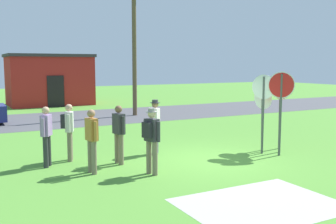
% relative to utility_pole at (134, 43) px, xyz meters
% --- Properties ---
extents(ground_plane, '(80.00, 80.00, 0.00)m').
position_rel_utility_pole_xyz_m(ground_plane, '(-2.19, -10.71, -4.00)').
color(ground_plane, '#518E33').
extents(street_asphalt, '(60.00, 6.40, 0.01)m').
position_rel_utility_pole_xyz_m(street_asphalt, '(-2.19, 0.39, -4.00)').
color(street_asphalt, '#4C4C51').
rests_on(street_asphalt, ground).
extents(concrete_path, '(3.20, 2.40, 0.01)m').
position_rel_utility_pole_xyz_m(concrete_path, '(-3.35, -14.27, -4.00)').
color(concrete_path, '#ADAAA3').
rests_on(concrete_path, ground).
extents(building_background, '(5.69, 4.10, 3.54)m').
position_rel_utility_pole_xyz_m(building_background, '(-2.96, 8.34, -2.23)').
color(building_background, '#B2231E').
rests_on(building_background, ground).
extents(utility_pole, '(1.80, 0.24, 7.65)m').
position_rel_utility_pole_xyz_m(utility_pole, '(0.00, 0.00, 0.00)').
color(utility_pole, brown).
rests_on(utility_pole, ground).
extents(stop_sign_leaning_right, '(0.11, 0.72, 2.44)m').
position_rel_utility_pole_xyz_m(stop_sign_leaning_right, '(0.44, -10.82, -2.34)').
color(stop_sign_leaning_right, '#474C4C').
rests_on(stop_sign_leaning_right, ground).
extents(stop_sign_low_front, '(0.35, 0.70, 2.53)m').
position_rel_utility_pole_xyz_m(stop_sign_low_front, '(-0.18, -10.69, -2.27)').
color(stop_sign_low_front, '#474C4C').
rests_on(stop_sign_low_front, ground).
extents(stop_sign_center_cluster, '(0.71, 0.44, 2.62)m').
position_rel_utility_pole_xyz_m(stop_sign_center_cluster, '(0.10, -11.16, -2.19)').
color(stop_sign_center_cluster, '#474C4C').
rests_on(stop_sign_center_cluster, ground).
extents(stop_sign_rear_left, '(0.24, 0.64, 2.45)m').
position_rel_utility_pole_xyz_m(stop_sign_rear_left, '(0.82, -10.40, -2.36)').
color(stop_sign_rear_left, '#474C4C').
rests_on(stop_sign_rear_left, ground).
extents(stop_sign_far_back, '(0.12, 0.78, 2.15)m').
position_rel_utility_pole_xyz_m(stop_sign_far_back, '(0.12, -10.33, -2.53)').
color(stop_sign_far_back, '#474C4C').
rests_on(stop_sign_far_back, ground).
extents(person_holding_notes, '(0.27, 0.57, 1.69)m').
position_rel_utility_pole_xyz_m(person_holding_notes, '(-5.69, -10.38, -3.05)').
color(person_holding_notes, '#7A6B56').
rests_on(person_holding_notes, ground).
extents(person_in_blue, '(0.43, 0.54, 1.74)m').
position_rel_utility_pole_xyz_m(person_in_blue, '(-4.37, -11.22, -2.99)').
color(person_in_blue, '#7A6B56').
rests_on(person_in_blue, ground).
extents(person_near_signs, '(0.42, 0.44, 1.74)m').
position_rel_utility_pole_xyz_m(person_near_signs, '(-3.23, -9.13, -3.02)').
color(person_near_signs, '#4C5670').
rests_on(person_near_signs, ground).
extents(person_with_sunhat, '(0.29, 0.56, 1.69)m').
position_rel_utility_pole_xyz_m(person_with_sunhat, '(-4.71, -9.79, -3.05)').
color(person_with_sunhat, '#7A6B56').
rests_on(person_with_sunhat, ground).
extents(person_in_dark_shirt, '(0.37, 0.50, 1.69)m').
position_rel_utility_pole_xyz_m(person_in_dark_shirt, '(-6.59, -9.14, -3.05)').
color(person_in_dark_shirt, '#2D2D33').
rests_on(person_in_dark_shirt, ground).
extents(person_in_teal, '(0.43, 0.54, 1.69)m').
position_rel_utility_pole_xyz_m(person_in_teal, '(-5.87, -8.73, -3.02)').
color(person_in_teal, '#7A6B56').
rests_on(person_in_teal, ground).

